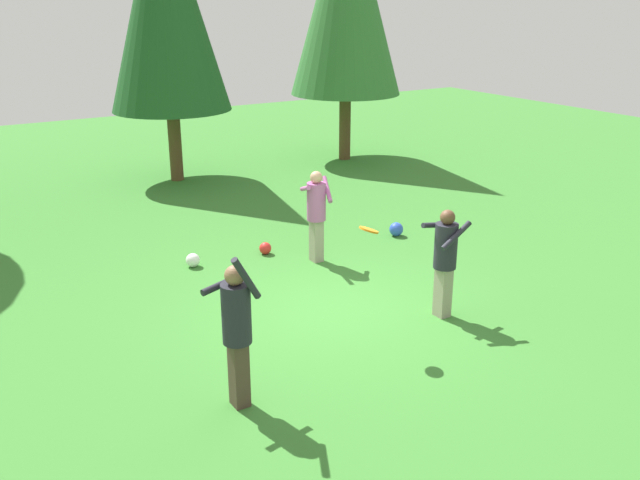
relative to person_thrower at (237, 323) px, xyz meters
name	(u,v)px	position (x,y,z in m)	size (l,w,h in m)	color
ground_plane	(335,311)	(2.37, 1.60, -1.07)	(40.00, 40.00, 0.00)	#387A2D
person_thrower	(237,323)	(0.00, 0.00, 0.00)	(0.62, 0.59, 1.96)	#4C382D
person_catcher	(445,254)	(3.65, 0.62, -0.07)	(0.59, 0.50, 1.68)	gray
person_bystander	(316,209)	(3.22, 3.58, -0.07)	(0.63, 0.68, 1.68)	gray
frisbee	(369,230)	(2.22, 0.57, 0.57)	(0.27, 0.28, 0.11)	orange
ball_red	(265,248)	(2.58, 4.38, -0.95)	(0.23, 0.23, 0.23)	red
ball_blue	(396,229)	(5.32, 3.94, -0.93)	(0.28, 0.28, 0.28)	blue
ball_white	(193,260)	(1.18, 4.48, -0.94)	(0.25, 0.25, 0.25)	white
tree_center	(165,0)	(3.16, 10.55, 3.41)	(3.00, 3.00, 7.16)	brown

